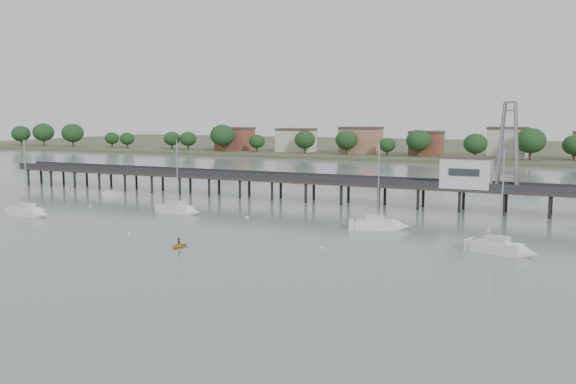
# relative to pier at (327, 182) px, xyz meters

# --- Properties ---
(ground_plane) EXTENTS (500.00, 500.00, 0.00)m
(ground_plane) POSITION_rel_pier_xyz_m (0.00, -60.00, -3.79)
(ground_plane) COLOR slate
(ground_plane) RESTS_ON ground
(pier) EXTENTS (150.00, 5.00, 5.50)m
(pier) POSITION_rel_pier_xyz_m (0.00, 0.00, 0.00)
(pier) COLOR #2D2823
(pier) RESTS_ON ground
(pier_building) EXTENTS (8.40, 5.40, 5.30)m
(pier_building) POSITION_rel_pier_xyz_m (25.00, 0.00, 2.87)
(pier_building) COLOR silver
(pier_building) RESTS_ON ground
(lattice_tower) EXTENTS (3.20, 3.20, 15.50)m
(lattice_tower) POSITION_rel_pier_xyz_m (31.50, 0.00, 7.31)
(lattice_tower) COLOR slate
(lattice_tower) RESTS_ON ground
(sailboat_c) EXTENTS (8.08, 4.78, 12.89)m
(sailboat_c) POSITION_rel_pier_xyz_m (17.40, -22.20, -3.15)
(sailboat_c) COLOR white
(sailboat_c) RESTS_ON ground
(sailboat_a) EXTENTS (7.89, 2.66, 12.91)m
(sailboat_a) POSITION_rel_pier_xyz_m (-37.19, -34.83, -3.15)
(sailboat_a) COLOR white
(sailboat_a) RESTS_ON ground
(sailboat_b) EXTENTS (7.84, 2.83, 12.76)m
(sailboat_b) POSITION_rel_pier_xyz_m (-16.75, -22.45, -3.15)
(sailboat_b) COLOR white
(sailboat_b) RESTS_ON ground
(sailboat_d) EXTENTS (8.09, 4.24, 12.88)m
(sailboat_d) POSITION_rel_pier_xyz_m (35.19, -31.89, -3.15)
(sailboat_d) COLOR white
(sailboat_d) RESTS_ON ground
(white_tender) EXTENTS (3.74, 1.95, 1.39)m
(white_tender) POSITION_rel_pier_xyz_m (-41.57, -10.42, -3.37)
(white_tender) COLOR white
(white_tender) RESTS_ON ground
(yellow_dinghy) EXTENTS (1.93, 0.67, 2.65)m
(yellow_dinghy) POSITION_rel_pier_xyz_m (-1.90, -44.76, -3.79)
(yellow_dinghy) COLOR yellow
(yellow_dinghy) RESTS_ON ground
(dinghy_occupant) EXTENTS (0.67, 1.07, 0.24)m
(dinghy_occupant) POSITION_rel_pier_xyz_m (-1.90, -44.76, -3.79)
(dinghy_occupant) COLOR black
(dinghy_occupant) RESTS_ON ground
(mooring_buoys) EXTENTS (84.44, 24.33, 0.39)m
(mooring_buoys) POSITION_rel_pier_xyz_m (6.55, -29.81, -3.71)
(mooring_buoys) COLOR beige
(mooring_buoys) RESTS_ON ground
(far_shore) EXTENTS (500.00, 170.00, 10.40)m
(far_shore) POSITION_rel_pier_xyz_m (0.36, 179.58, -2.85)
(far_shore) COLOR #475133
(far_shore) RESTS_ON ground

